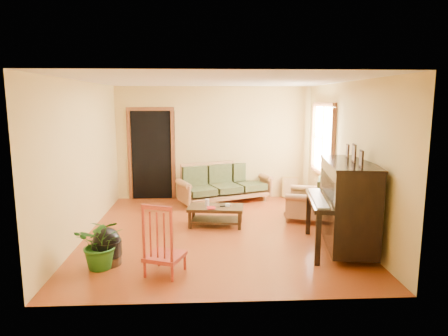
{
  "coord_description": "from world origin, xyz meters",
  "views": [
    {
      "loc": [
        -0.23,
        -6.74,
        2.28
      ],
      "look_at": [
        0.12,
        0.2,
        1.1
      ],
      "focal_mm": 32.0,
      "sensor_mm": 36.0,
      "label": 1
    }
  ],
  "objects": [
    {
      "name": "ceramic_crock",
      "position": [
        1.91,
        2.28,
        0.11
      ],
      "size": [
        0.23,
        0.23,
        0.22
      ],
      "primitive_type": "cylinder",
      "rotation": [
        0.0,
        0.0,
        0.36
      ],
      "color": "#334C99",
      "rests_on": "floor"
    },
    {
      "name": "piano",
      "position": [
        1.95,
        -0.95,
        0.69
      ],
      "size": [
        1.15,
        1.68,
        1.37
      ],
      "primitive_type": "cube",
      "rotation": [
        0.0,
        0.0,
        -0.16
      ],
      "color": "black",
      "rests_on": "floor"
    },
    {
      "name": "window",
      "position": [
        2.21,
        1.3,
        1.5
      ],
      "size": [
        0.12,
        1.36,
        1.46
      ],
      "primitive_type": "cube",
      "color": "white",
      "rests_on": "right_wall"
    },
    {
      "name": "glass_jar",
      "position": [
        0.19,
        0.32,
        0.39
      ],
      "size": [
        0.1,
        0.1,
        0.05
      ],
      "primitive_type": "cylinder",
      "rotation": [
        0.0,
        0.0,
        0.27
      ],
      "color": "white",
      "rests_on": "coffee_table"
    },
    {
      "name": "remote",
      "position": [
        0.13,
        0.33,
        0.37
      ],
      "size": [
        0.17,
        0.1,
        0.02
      ],
      "primitive_type": "cube",
      "rotation": [
        0.0,
        0.0,
        0.35
      ],
      "color": "black",
      "rests_on": "coffee_table"
    },
    {
      "name": "potted_plant",
      "position": [
        -1.64,
        -1.48,
        0.36
      ],
      "size": [
        0.66,
        0.57,
        0.73
      ],
      "primitive_type": "imported",
      "rotation": [
        0.0,
        0.0,
        -0.01
      ],
      "color": "#205518",
      "rests_on": "floor"
    },
    {
      "name": "sofa",
      "position": [
        0.24,
        2.04,
        0.44
      ],
      "size": [
        2.23,
        1.59,
        0.88
      ],
      "primitive_type": "cube",
      "rotation": [
        0.0,
        0.0,
        0.39
      ],
      "color": "brown",
      "rests_on": "floor"
    },
    {
      "name": "footstool",
      "position": [
        -1.61,
        -1.34,
        0.2
      ],
      "size": [
        0.44,
        0.44,
        0.4
      ],
      "primitive_type": "cylinder",
      "rotation": [
        0.0,
        0.0,
        0.07
      ],
      "color": "black",
      "rests_on": "floor"
    },
    {
      "name": "leaning_frame",
      "position": [
        1.8,
        2.37,
        0.27
      ],
      "size": [
        0.4,
        0.11,
        0.53
      ],
      "primitive_type": "cube",
      "rotation": [
        0.0,
        0.0,
        -0.06
      ],
      "color": "#AE883A",
      "rests_on": "floor"
    },
    {
      "name": "coffee_table",
      "position": [
        -0.03,
        0.34,
        0.18
      ],
      "size": [
        1.06,
        0.67,
        0.36
      ],
      "primitive_type": "cube",
      "rotation": [
        0.0,
        0.0,
        -0.13
      ],
      "color": "black",
      "rests_on": "floor"
    },
    {
      "name": "armchair",
      "position": [
        1.72,
        0.66,
        0.44
      ],
      "size": [
        1.07,
        1.1,
        0.87
      ],
      "primitive_type": "cube",
      "rotation": [
        0.0,
        0.0,
        -0.33
      ],
      "color": "brown",
      "rests_on": "floor"
    },
    {
      "name": "book",
      "position": [
        -0.19,
        0.2,
        0.37
      ],
      "size": [
        0.15,
        0.2,
        0.02
      ],
      "primitive_type": "imported",
      "rotation": [
        0.0,
        0.0,
        0.03
      ],
      "color": "maroon",
      "rests_on": "coffee_table"
    },
    {
      "name": "doorway",
      "position": [
        -1.45,
        2.48,
        1.02
      ],
      "size": [
        1.08,
        0.16,
        2.05
      ],
      "primitive_type": "cube",
      "color": "black",
      "rests_on": "floor"
    },
    {
      "name": "floor",
      "position": [
        0.0,
        0.0,
        0.0
      ],
      "size": [
        5.0,
        5.0,
        0.0
      ],
      "primitive_type": "plane",
      "color": "maroon",
      "rests_on": "ground"
    },
    {
      "name": "candle",
      "position": [
        -0.18,
        0.37,
        0.43
      ],
      "size": [
        0.1,
        0.1,
        0.13
      ],
      "primitive_type": "cylinder",
      "rotation": [
        0.0,
        0.0,
        -0.27
      ],
      "color": "silver",
      "rests_on": "coffee_table"
    },
    {
      "name": "red_chair",
      "position": [
        -0.76,
        -1.69,
        0.49
      ],
      "size": [
        0.61,
        0.63,
        0.98
      ],
      "primitive_type": "cube",
      "rotation": [
        0.0,
        0.0,
        -0.37
      ],
      "color": "maroon",
      "rests_on": "floor"
    }
  ]
}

